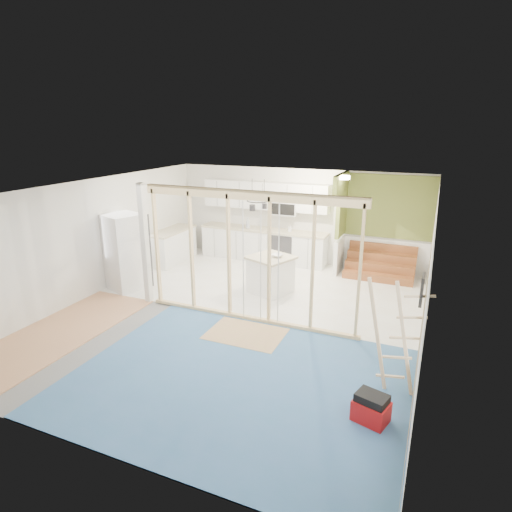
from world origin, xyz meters
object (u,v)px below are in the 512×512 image
at_px(island, 271,275).
at_px(toolbox, 371,409).
at_px(ladder, 394,337).
at_px(fridge, 125,252).

relative_size(island, toolbox, 2.26).
height_order(toolbox, ladder, ladder).
bearing_deg(fridge, island, 38.24).
xyz_separation_m(island, ladder, (2.97, -2.87, 0.43)).
relative_size(fridge, ladder, 1.06).
bearing_deg(island, toolbox, -31.29).
bearing_deg(island, ladder, -22.75).
relative_size(fridge, island, 1.55).
bearing_deg(toolbox, island, 144.15).
height_order(fridge, ladder, fridge).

